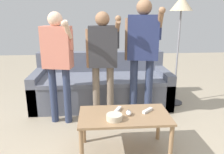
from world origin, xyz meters
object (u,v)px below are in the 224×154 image
at_px(snack_bowl, 114,117).
at_px(game_remote_wand_far, 118,110).
at_px(player_right, 143,47).
at_px(couch, 102,86).
at_px(game_remote_nunchuk, 129,113).
at_px(player_left, 58,56).
at_px(player_center, 103,55).
at_px(game_remote_wand_near, 147,111).
at_px(coffee_table, 124,120).
at_px(floor_lamp, 181,12).

bearing_deg(snack_bowl, game_remote_wand_far, 75.17).
bearing_deg(snack_bowl, player_right, 64.05).
distance_m(couch, player_right, 1.09).
xyz_separation_m(game_remote_nunchuk, player_left, (-0.82, 0.78, 0.47)).
xyz_separation_m(snack_bowl, player_center, (-0.08, 0.90, 0.46)).
relative_size(game_remote_nunchuk, game_remote_wand_near, 0.67).
bearing_deg(coffee_table, player_center, 103.61).
bearing_deg(player_left, game_remote_wand_near, -34.98).
height_order(couch, player_left, player_left).
height_order(snack_bowl, game_remote_wand_near, snack_bowl).
xyz_separation_m(coffee_table, player_center, (-0.19, 0.79, 0.55)).
xyz_separation_m(floor_lamp, game_remote_wand_near, (-0.76, -1.26, -1.03)).
distance_m(couch, coffee_table, 1.44).
bearing_deg(player_right, game_remote_wand_near, -96.73).
bearing_deg(floor_lamp, couch, 174.54).
bearing_deg(game_remote_wand_far, snack_bowl, -104.83).
relative_size(game_remote_nunchuk, player_right, 0.05).
xyz_separation_m(snack_bowl, game_remote_wand_near, (0.37, 0.16, -0.01)).
bearing_deg(coffee_table, snack_bowl, -135.89).
height_order(snack_bowl, player_center, player_center).
xyz_separation_m(snack_bowl, player_left, (-0.66, 0.88, 0.46)).
bearing_deg(couch, game_remote_wand_near, -71.79).
relative_size(floor_lamp, game_remote_wand_near, 13.15).
distance_m(player_center, game_remote_wand_far, 0.86).
relative_size(player_center, player_right, 0.91).
xyz_separation_m(game_remote_nunchuk, player_center, (-0.23, 0.81, 0.47)).
relative_size(couch, player_left, 1.47).
height_order(floor_lamp, player_right, floor_lamp).
relative_size(couch, game_remote_nunchuk, 24.87).
bearing_deg(coffee_table, game_remote_nunchuk, -18.51).
distance_m(snack_bowl, player_center, 1.02).
relative_size(couch, game_remote_wand_far, 13.86).
height_order(floor_lamp, game_remote_wand_far, floor_lamp).
height_order(player_left, game_remote_wand_near, player_left).
bearing_deg(player_right, coffee_table, -112.51).
height_order(couch, snack_bowl, couch).
bearing_deg(couch, floor_lamp, -5.46).
distance_m(game_remote_nunchuk, game_remote_wand_far, 0.14).
distance_m(floor_lamp, player_left, 1.96).
bearing_deg(game_remote_wand_far, game_remote_nunchuk, -42.16).
xyz_separation_m(floor_lamp, player_center, (-1.21, -0.51, -0.55)).
xyz_separation_m(couch, player_right, (0.55, -0.57, 0.74)).
height_order(player_right, game_remote_wand_far, player_right).
distance_m(coffee_table, game_remote_wand_near, 0.27).
bearing_deg(player_center, player_left, -177.83).
xyz_separation_m(coffee_table, floor_lamp, (1.02, 1.30, 1.10)).
bearing_deg(player_right, player_center, -174.35).
bearing_deg(floor_lamp, game_remote_wand_far, -131.56).
distance_m(game_remote_nunchuk, game_remote_wand_near, 0.22).
bearing_deg(floor_lamp, coffee_table, -128.00).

